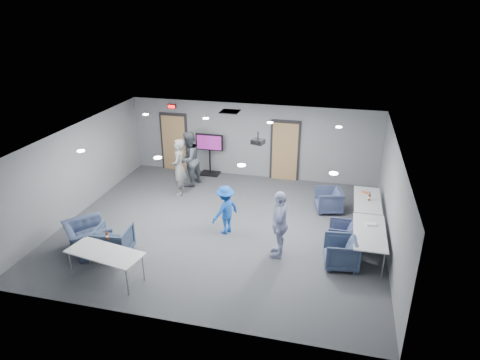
% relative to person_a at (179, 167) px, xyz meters
% --- Properties ---
extents(floor, '(9.00, 9.00, 0.00)m').
position_rel_person_a_xyz_m(floor, '(2.00, -1.86, -0.96)').
color(floor, '#393D41').
rests_on(floor, ground).
extents(ceiling, '(9.00, 9.00, 0.00)m').
position_rel_person_a_xyz_m(ceiling, '(2.00, -1.86, 1.74)').
color(ceiling, silver).
rests_on(ceiling, wall_back).
extents(wall_back, '(9.00, 0.02, 2.70)m').
position_rel_person_a_xyz_m(wall_back, '(2.00, 2.14, 0.39)').
color(wall_back, slate).
rests_on(wall_back, floor).
extents(wall_front, '(9.00, 0.02, 2.70)m').
position_rel_person_a_xyz_m(wall_front, '(2.00, -5.86, 0.39)').
color(wall_front, slate).
rests_on(wall_front, floor).
extents(wall_left, '(0.02, 8.00, 2.70)m').
position_rel_person_a_xyz_m(wall_left, '(-2.50, -1.86, 0.39)').
color(wall_left, slate).
rests_on(wall_left, floor).
extents(wall_right, '(0.02, 8.00, 2.70)m').
position_rel_person_a_xyz_m(wall_right, '(6.50, -1.86, 0.39)').
color(wall_right, slate).
rests_on(wall_right, floor).
extents(door_left, '(1.06, 0.17, 2.24)m').
position_rel_person_a_xyz_m(door_left, '(-1.00, 2.10, 0.11)').
color(door_left, black).
rests_on(door_left, wall_back).
extents(door_right, '(1.06, 0.17, 2.24)m').
position_rel_person_a_xyz_m(door_right, '(3.20, 2.10, 0.11)').
color(door_right, black).
rests_on(door_right, wall_back).
extents(exit_sign, '(0.32, 0.08, 0.16)m').
position_rel_person_a_xyz_m(exit_sign, '(-1.00, 2.08, 1.49)').
color(exit_sign, black).
rests_on(exit_sign, wall_back).
extents(hvac_diffuser, '(0.60, 0.60, 0.03)m').
position_rel_person_a_xyz_m(hvac_diffuser, '(1.50, 0.94, 1.73)').
color(hvac_diffuser, black).
rests_on(hvac_diffuser, ceiling).
extents(downlights, '(6.18, 3.78, 0.02)m').
position_rel_person_a_xyz_m(downlights, '(2.00, -1.86, 1.73)').
color(downlights, white).
rests_on(downlights, ceiling).
extents(person_a, '(0.57, 0.76, 1.91)m').
position_rel_person_a_xyz_m(person_a, '(0.00, 0.00, 0.00)').
color(person_a, gray).
rests_on(person_a, floor).
extents(person_b, '(0.98, 1.12, 1.95)m').
position_rel_person_a_xyz_m(person_b, '(0.06, 0.77, 0.02)').
color(person_b, '#4E575E').
rests_on(person_b, floor).
extents(person_c, '(0.49, 1.07, 1.79)m').
position_rel_person_a_xyz_m(person_c, '(3.80, -2.89, -0.06)').
color(person_c, '#A7AFD7').
rests_on(person_c, floor).
extents(person_d, '(0.91, 1.05, 1.41)m').
position_rel_person_a_xyz_m(person_d, '(2.17, -2.11, -0.25)').
color(person_d, '#1B4EB0').
rests_on(person_d, floor).
extents(chair_right_a, '(0.95, 0.94, 0.72)m').
position_rel_person_a_xyz_m(chair_right_a, '(4.90, -0.10, -0.60)').
color(chair_right_a, '#37415F').
rests_on(chair_right_a, floor).
extents(chair_right_b, '(0.75, 0.73, 0.67)m').
position_rel_person_a_xyz_m(chair_right_b, '(5.35, -2.06, -0.62)').
color(chair_right_b, '#333B59').
rests_on(chair_right_b, floor).
extents(chair_right_c, '(0.92, 0.90, 0.75)m').
position_rel_person_a_xyz_m(chair_right_c, '(5.35, -3.02, -0.58)').
color(chair_right_c, '#384561').
rests_on(chair_right_c, floor).
extents(chair_front_a, '(0.92, 0.94, 0.78)m').
position_rel_person_a_xyz_m(chair_front_a, '(-0.30, -3.86, -0.56)').
color(chair_front_a, '#374760').
rests_on(chair_front_a, floor).
extents(chair_front_b, '(1.54, 1.54, 0.76)m').
position_rel_person_a_xyz_m(chair_front_b, '(-1.05, -3.86, -0.58)').
color(chair_front_b, '#35405B').
rests_on(chair_front_b, floor).
extents(table_right_a, '(0.75, 1.81, 0.73)m').
position_rel_person_a_xyz_m(table_right_a, '(6.00, -0.54, -0.27)').
color(table_right_a, silver).
rests_on(table_right_a, floor).
extents(table_right_b, '(0.79, 1.91, 0.73)m').
position_rel_person_a_xyz_m(table_right_b, '(6.00, -2.44, -0.27)').
color(table_right_b, silver).
rests_on(table_right_b, floor).
extents(table_front_left, '(1.90, 1.06, 0.73)m').
position_rel_person_a_xyz_m(table_front_left, '(0.06, -4.86, -0.27)').
color(table_front_left, silver).
rests_on(table_front_left, floor).
extents(bottle_front, '(0.07, 0.07, 0.27)m').
position_rel_person_a_xyz_m(bottle_front, '(-0.16, -4.34, -0.13)').
color(bottle_front, '#56200E').
rests_on(bottle_front, table_front_left).
extents(bottle_right, '(0.07, 0.07, 0.28)m').
position_rel_person_a_xyz_m(bottle_right, '(6.04, -0.61, -0.12)').
color(bottle_right, '#56200E').
rests_on(bottle_right, table_right_a).
extents(snack_box, '(0.20, 0.17, 0.04)m').
position_rel_person_a_xyz_m(snack_box, '(5.92, -0.11, -0.21)').
color(snack_box, orange).
rests_on(snack_box, table_right_a).
extents(wrapper, '(0.24, 0.17, 0.05)m').
position_rel_person_a_xyz_m(wrapper, '(6.05, -2.10, -0.20)').
color(wrapper, white).
rests_on(wrapper, table_right_b).
extents(tv_stand, '(1.02, 0.48, 1.56)m').
position_rel_person_a_xyz_m(tv_stand, '(0.46, 1.89, -0.07)').
color(tv_stand, black).
rests_on(tv_stand, floor).
extents(projector, '(0.40, 0.37, 0.36)m').
position_rel_person_a_xyz_m(projector, '(2.85, -1.07, 1.45)').
color(projector, black).
rests_on(projector, ceiling).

